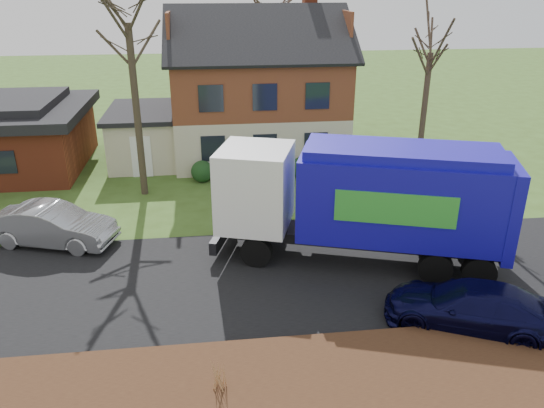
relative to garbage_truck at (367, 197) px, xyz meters
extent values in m
plane|color=#354F1A|center=(-4.47, -0.88, -2.46)|extent=(120.00, 120.00, 0.00)
cube|color=black|center=(-4.47, -0.88, -2.45)|extent=(80.00, 7.00, 0.02)
cube|color=#311B10|center=(-4.47, -6.18, -2.31)|extent=(80.00, 3.50, 0.30)
cube|color=beige|center=(-2.47, 13.12, -1.11)|extent=(9.00, 7.50, 2.70)
cube|color=#5D2F1A|center=(-2.47, 13.12, 1.64)|extent=(9.00, 7.50, 2.80)
cube|color=beige|center=(-8.67, 12.62, -1.16)|extent=(3.50, 5.50, 2.60)
cube|color=black|center=(-8.67, 12.62, 0.26)|extent=(3.90, 5.90, 0.24)
cylinder|color=black|center=(-3.80, 0.06, -1.91)|extent=(1.16, 0.69, 1.10)
cylinder|color=black|center=(-3.12, 2.17, -1.91)|extent=(1.16, 0.69, 1.10)
cylinder|color=black|center=(1.92, -1.78, -1.91)|extent=(1.16, 0.69, 1.10)
cylinder|color=black|center=(2.59, 0.33, -1.91)|extent=(1.16, 0.69, 1.10)
cylinder|color=black|center=(3.22, -2.20, -1.91)|extent=(1.16, 0.69, 1.10)
cylinder|color=black|center=(3.90, -0.09, -1.91)|extent=(1.16, 0.69, 1.10)
cube|color=black|center=(0.05, -0.02, -1.56)|extent=(9.01, 3.98, 0.37)
cube|color=white|center=(-3.71, 1.19, 0.07)|extent=(3.11, 3.25, 2.84)
cube|color=black|center=(-4.81, 1.55, 0.23)|extent=(0.79, 2.23, 0.95)
cube|color=black|center=(-4.91, 1.58, -1.88)|extent=(1.06, 2.59, 0.47)
cube|color=#130C9A|center=(1.00, -0.32, 0.07)|extent=(7.12, 4.54, 2.84)
cube|color=#130C9A|center=(1.00, -0.32, 1.65)|extent=(6.72, 4.14, 0.32)
cube|color=#130C9A|center=(4.26, -1.37, -0.04)|extent=(1.17, 2.67, 3.05)
cube|color=green|center=(0.44, -1.55, 0.17)|extent=(3.62, 1.20, 1.05)
cube|color=green|center=(1.26, 1.00, 0.17)|extent=(3.62, 1.20, 1.05)
imported|color=#999BA0|center=(-11.24, 2.64, -1.69)|extent=(4.95, 2.94, 1.54)
imported|color=black|center=(1.91, -4.23, -1.77)|extent=(5.14, 3.75, 1.38)
cylinder|color=#382F22|center=(-8.37, 7.48, 1.35)|extent=(0.32, 0.32, 7.62)
cylinder|color=#3F3026|center=(5.02, 7.81, 0.63)|extent=(0.28, 0.28, 6.17)
cylinder|color=#3E2E25|center=(-0.95, 20.37, 1.26)|extent=(0.28, 0.28, 7.44)
cone|color=#A77749|center=(-5.32, -6.23, -1.72)|extent=(0.04, 0.04, 0.88)
cone|color=#A77749|center=(-5.46, -6.23, -1.72)|extent=(0.04, 0.04, 0.88)
cone|color=#A77749|center=(-5.19, -6.23, -1.72)|extent=(0.04, 0.04, 0.88)
cone|color=#A77749|center=(-5.32, -6.12, -1.72)|extent=(0.04, 0.04, 0.88)
cone|color=#A77749|center=(-5.32, -6.34, -1.72)|extent=(0.04, 0.04, 0.88)
camera|label=1|loc=(-5.24, -16.17, 6.81)|focal=35.00mm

